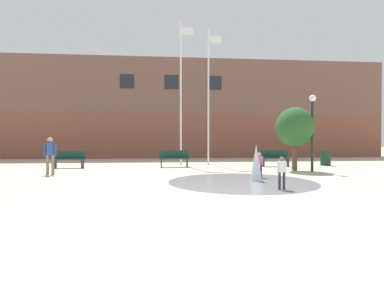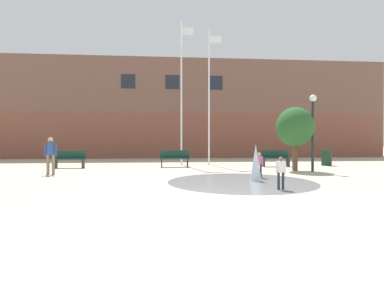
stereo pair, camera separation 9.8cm
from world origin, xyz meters
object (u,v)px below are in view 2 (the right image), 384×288
at_px(teen_by_trashcan, 51,153).
at_px(street_tree_near_building, 295,127).
at_px(park_bench_far_left, 70,159).
at_px(flagpole_right, 209,93).
at_px(child_in_fountain, 259,163).
at_px(trash_can, 327,158).
at_px(park_bench_under_left_flagpole, 175,158).
at_px(child_running, 281,170).
at_px(lamp_post_right_lane, 313,121).
at_px(flagpole_left, 182,89).
at_px(park_bench_far_right, 275,158).

distance_m(teen_by_trashcan, street_tree_near_building, 11.16).
xyz_separation_m(park_bench_far_left, street_tree_near_building, (11.22, -2.37, 1.61)).
bearing_deg(teen_by_trashcan, flagpole_right, -69.12).
height_order(child_in_fountain, trash_can, child_in_fountain).
relative_size(park_bench_far_left, park_bench_under_left_flagpole, 1.00).
xyz_separation_m(park_bench_under_left_flagpole, child_running, (2.94, -7.67, 0.10)).
relative_size(teen_by_trashcan, street_tree_near_building, 0.52).
bearing_deg(child_in_fountain, park_bench_far_left, 116.46).
height_order(park_bench_far_left, lamp_post_right_lane, lamp_post_right_lane).
bearing_deg(park_bench_far_left, lamp_post_right_lane, -13.41).
distance_m(child_in_fountain, teen_by_trashcan, 8.74).
height_order(teen_by_trashcan, flagpole_left, flagpole_left).
bearing_deg(child_in_fountain, street_tree_near_building, 9.13).
bearing_deg(park_bench_under_left_flagpole, child_running, -69.01).
bearing_deg(lamp_post_right_lane, child_running, -125.50).
height_order(teen_by_trashcan, lamp_post_right_lane, lamp_post_right_lane).
bearing_deg(park_bench_under_left_flagpole, street_tree_near_building, -23.07).
height_order(child_running, trash_can, child_running).
bearing_deg(park_bench_under_left_flagpole, trash_can, 1.46).
bearing_deg(flagpole_right, teen_by_trashcan, -148.57).
bearing_deg(teen_by_trashcan, child_in_fountain, -112.37).
distance_m(lamp_post_right_lane, trash_can, 4.38).
height_order(lamp_post_right_lane, street_tree_near_building, lamp_post_right_lane).
xyz_separation_m(child_running, flagpole_left, (-2.47, 9.19, 3.95)).
xyz_separation_m(lamp_post_right_lane, trash_can, (2.42, 3.11, -1.92)).
xyz_separation_m(flagpole_left, lamp_post_right_lane, (5.88, -4.41, -2.16)).
xyz_separation_m(park_bench_far_left, trash_can, (14.28, 0.28, -0.03)).
xyz_separation_m(park_bench_far_right, flagpole_right, (-3.47, 1.63, 3.83)).
bearing_deg(park_bench_under_left_flagpole, lamp_post_right_lane, -24.46).
xyz_separation_m(park_bench_far_left, child_running, (8.46, -7.61, 0.10)).
relative_size(flagpole_left, street_tree_near_building, 2.80).
relative_size(park_bench_far_right, child_running, 1.62).
xyz_separation_m(teen_by_trashcan, trash_can, (14.14, 3.29, -0.48)).
relative_size(child_running, flagpole_left, 0.12).
relative_size(trash_can, street_tree_near_building, 0.29).
relative_size(park_bench_far_right, teen_by_trashcan, 1.01).
distance_m(park_bench_far_right, street_tree_near_building, 2.83).
bearing_deg(child_in_fountain, teen_by_trashcan, 133.54).
bearing_deg(street_tree_near_building, flagpole_right, 132.08).
bearing_deg(park_bench_far_left, park_bench_far_right, -0.23).
bearing_deg(teen_by_trashcan, park_bench_under_left_flagpole, -70.83).
distance_m(park_bench_far_left, lamp_post_right_lane, 12.34).
bearing_deg(street_tree_near_building, flagpole_left, 142.91).
relative_size(park_bench_under_left_flagpole, teen_by_trashcan, 1.01).
xyz_separation_m(flagpole_right, trash_can, (6.63, -1.30, -3.86)).
bearing_deg(park_bench_far_right, park_bench_far_left, 179.77).
bearing_deg(street_tree_near_building, park_bench_under_left_flagpole, 156.93).
distance_m(park_bench_far_right, trash_can, 3.18).
height_order(child_in_fountain, street_tree_near_building, street_tree_near_building).
bearing_deg(street_tree_near_building, lamp_post_right_lane, -35.34).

